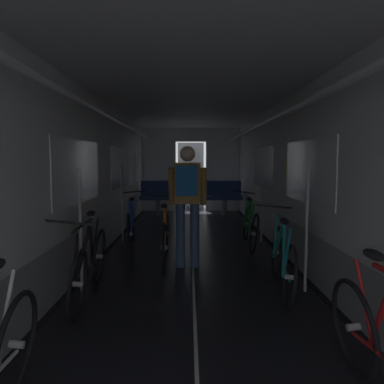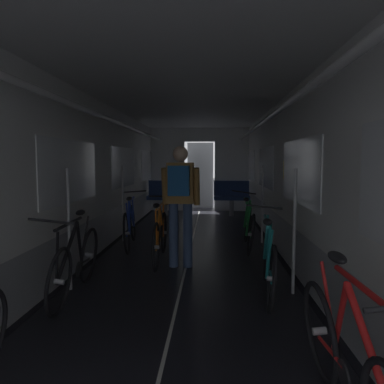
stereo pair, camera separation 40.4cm
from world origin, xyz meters
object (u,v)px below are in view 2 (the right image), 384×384
at_px(bench_seat_far_left, 165,194).
at_px(bicycle_blue, 130,225).
at_px(bench_seat_far_right, 231,195).
at_px(person_cyclist_aisle, 180,195).
at_px(bicycle_orange_in_aisle, 160,236).
at_px(bicycle_black, 76,262).
at_px(bicycle_red, 350,364).
at_px(bicycle_teal, 269,260).
at_px(bicycle_green, 249,226).

distance_m(bench_seat_far_left, bicycle_blue, 3.84).
height_order(bench_seat_far_right, person_cyclist_aisle, person_cyclist_aisle).
bearing_deg(bicycle_orange_in_aisle, bench_seat_far_right, 74.68).
distance_m(bicycle_black, person_cyclist_aisle, 1.70).
distance_m(bench_seat_far_right, bicycle_red, 8.12).
bearing_deg(person_cyclist_aisle, bench_seat_far_right, 78.99).
bearing_deg(bicycle_black, bicycle_orange_in_aisle, 63.42).
relative_size(bench_seat_far_left, bicycle_red, 0.58).
height_order(bench_seat_far_left, bicycle_orange_in_aisle, bench_seat_far_left).
bearing_deg(bench_seat_far_left, bicycle_orange_in_aisle, -83.92).
height_order(bicycle_teal, bicycle_green, bicycle_green).
xyz_separation_m(bench_seat_far_left, bicycle_green, (1.90, -3.80, -0.19)).
distance_m(bicycle_teal, bicycle_green, 2.20).
xyz_separation_m(bench_seat_far_right, bicycle_black, (-2.02, -6.18, -0.19)).
bearing_deg(bicycle_orange_in_aisle, bicycle_black, -116.58).
bearing_deg(bicycle_red, bicycle_orange_in_aisle, 113.98).
bearing_deg(bench_seat_far_right, bench_seat_far_left, 180.00).
bearing_deg(bench_seat_far_right, bicycle_green, -88.56).
xyz_separation_m(bicycle_teal, bicycle_green, (-0.00, 2.20, -0.00)).
xyz_separation_m(bicycle_red, bicycle_black, (-2.23, 1.93, 0.00)).
xyz_separation_m(bench_seat_far_right, bicycle_orange_in_aisle, (-1.30, -4.73, -0.18)).
bearing_deg(bicycle_teal, bicycle_orange_in_aisle, 137.56).
bearing_deg(bench_seat_far_right, bicycle_teal, -89.08).
relative_size(bench_seat_far_left, bicycle_teal, 0.58).
distance_m(bicycle_teal, bicycle_orange_in_aisle, 1.89).
xyz_separation_m(bicycle_red, person_cyclist_aisle, (-1.18, 3.12, 0.63)).
height_order(bicycle_teal, bicycle_black, bicycle_black).
bearing_deg(bicycle_green, person_cyclist_aisle, -131.77).
height_order(bicycle_blue, bicycle_orange_in_aisle, bicycle_blue).
bearing_deg(bicycle_orange_in_aisle, bicycle_red, -66.02).
distance_m(bicycle_red, bicycle_black, 2.95).
height_order(bench_seat_far_left, person_cyclist_aisle, person_cyclist_aisle).
relative_size(bicycle_red, bicycle_blue, 1.00).
bearing_deg(person_cyclist_aisle, bicycle_blue, 129.60).
bearing_deg(bicycle_red, bench_seat_far_left, 103.90).
relative_size(bicycle_teal, person_cyclist_aisle, 1.00).
distance_m(bench_seat_far_left, bicycle_teal, 6.30).
height_order(bicycle_green, bicycle_orange_in_aisle, bicycle_green).
bearing_deg(bicycle_black, bench_seat_far_left, 87.95).
bearing_deg(bench_seat_far_left, bicycle_black, -92.05).
xyz_separation_m(bicycle_black, person_cyclist_aisle, (1.05, 1.18, 0.63)).
height_order(bicycle_blue, bicycle_green, bicycle_green).
relative_size(bicycle_black, bicycle_blue, 1.00).
xyz_separation_m(bicycle_red, bicycle_green, (-0.11, 4.31, -0.00)).
bearing_deg(bench_seat_far_left, bicycle_red, -76.10).
relative_size(bench_seat_far_left, bicycle_green, 0.58).
bearing_deg(bicycle_black, bench_seat_far_right, 71.89).
relative_size(bicycle_red, bicycle_green, 1.00).
relative_size(bicycle_black, bicycle_green, 1.00).
relative_size(bench_seat_far_left, bicycle_blue, 0.58).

